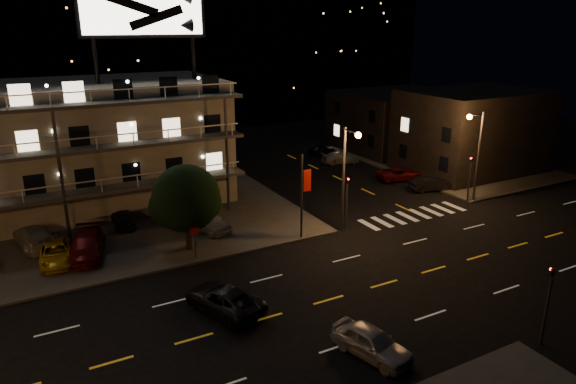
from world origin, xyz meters
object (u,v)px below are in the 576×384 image
tree (186,200)px  side_car_0 (431,184)px  lot_car_4 (208,221)px  lot_car_2 (56,253)px  road_car_west (224,299)px  road_car_east (372,342)px  lot_car_7 (35,237)px

tree → side_car_0: (24.34, 2.23, -3.07)m
lot_car_4 → lot_car_2: bearing=167.1°
tree → road_car_west: tree is taller
road_car_east → road_car_west: size_ratio=0.82×
road_car_west → lot_car_2: bearing=-74.1°
lot_car_2 → lot_car_7: (-1.04, 3.33, 0.13)m
side_car_0 → road_car_east: size_ratio=0.97×
lot_car_7 → road_car_west: (8.59, -13.91, -0.20)m
road_car_west → road_car_east: bearing=104.0°
side_car_0 → road_car_east: bearing=145.0°
lot_car_2 → lot_car_4: size_ratio=1.06×
lot_car_2 → side_car_0: bearing=2.5°
lot_car_4 → lot_car_7: 12.04m
lot_car_7 → road_car_east: bearing=112.4°
lot_car_4 → side_car_0: (21.97, -0.36, -0.21)m
tree → side_car_0: tree is taller
side_car_0 → road_car_east: 27.04m
tree → lot_car_7: size_ratio=1.16×
tree → lot_car_7: (-9.32, 5.45, -2.83)m
lot_car_7 → road_car_west: lot_car_7 is taller
lot_car_7 → tree: bearing=139.8°
tree → road_car_west: bearing=-95.0°
lot_car_7 → side_car_0: (33.67, -3.22, -0.24)m
lot_car_4 → road_car_west: bearing=-121.2°
lot_car_4 → lot_car_7: size_ratio=0.82×
tree → lot_car_7: bearing=149.7°
lot_car_4 → road_car_west: lot_car_4 is taller
side_car_0 → lot_car_4: bearing=103.0°
lot_car_2 → road_car_east: size_ratio=1.08×
lot_car_7 → side_car_0: lot_car_7 is taller
lot_car_4 → road_car_east: size_ratio=1.03×
lot_car_4 → road_car_east: bearing=-100.5°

